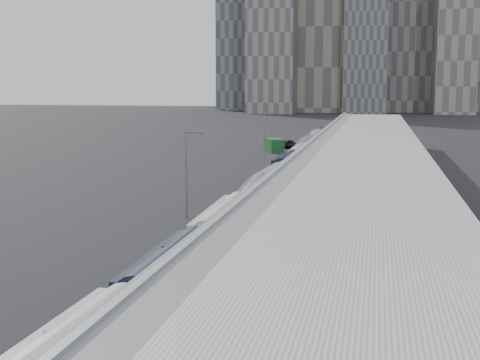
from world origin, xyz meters
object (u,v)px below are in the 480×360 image
(bus_2, at_px, (224,233))
(bus_4, at_px, (276,185))
(bus_1, at_px, (170,283))
(street_lamp_far, at_px, (266,133))
(bus_6, at_px, (300,159))
(bus_7, at_px, (307,150))
(shipping_container, at_px, (274,145))
(bus_3, at_px, (255,204))
(bus_9, at_px, (321,139))
(bus_5, at_px, (287,169))
(street_lamp_near, at_px, (188,168))
(suv, at_px, (290,144))
(bus_8, at_px, (317,143))

(bus_2, bearing_deg, bus_4, 88.47)
(bus_1, xyz_separation_m, street_lamp_far, (-6.80, 75.53, 3.49))
(bus_1, distance_m, bus_6, 67.88)
(bus_7, relative_size, shipping_container, 2.27)
(bus_6, bearing_deg, bus_3, -90.53)
(bus_1, height_order, bus_9, bus_9)
(bus_5, distance_m, bus_7, 26.12)
(bus_5, bearing_deg, bus_3, -87.80)
(bus_6, distance_m, street_lamp_near, 42.29)
(bus_1, distance_m, street_lamp_near, 27.21)
(street_lamp_near, height_order, street_lamp_far, street_lamp_near)
(bus_7, xyz_separation_m, street_lamp_far, (-6.42, -6.16, 3.38))
(bus_2, distance_m, bus_7, 68.25)
(bus_9, bearing_deg, bus_5, -95.32)
(bus_3, distance_m, suv, 76.64)
(bus_3, relative_size, bus_7, 0.97)
(bus_5, xyz_separation_m, street_lamp_far, (-6.45, 19.96, 3.49))
(bus_8, xyz_separation_m, bus_9, (-0.13, 12.02, -0.12))
(bus_4, bearing_deg, bus_5, 95.40)
(bus_6, distance_m, bus_9, 41.92)
(bus_5, xyz_separation_m, suv, (-5.85, 47.48, -0.72))
(bus_6, xyz_separation_m, street_lamp_far, (-6.89, 7.64, 3.43))
(bus_1, relative_size, suv, 2.13)
(suv, bearing_deg, bus_6, -98.58)
(bus_4, bearing_deg, bus_7, 93.79)
(bus_9, xyz_separation_m, street_lamp_far, (-6.68, -34.27, 3.44))
(bus_1, xyz_separation_m, bus_9, (-0.11, 109.80, 0.05))
(bus_7, bearing_deg, bus_8, 86.59)
(bus_6, bearing_deg, shipping_container, 106.41)
(bus_8, distance_m, shipping_container, 8.84)
(bus_1, distance_m, bus_3, 26.68)
(bus_9, height_order, shipping_container, bus_9)
(bus_8, xyz_separation_m, shipping_container, (-8.09, -3.55, -0.38))
(bus_6, relative_size, bus_8, 0.93)
(bus_7, xyz_separation_m, bus_9, (0.26, 28.11, -0.06))
(bus_1, xyz_separation_m, suv, (-6.19, 103.04, -0.73))
(bus_1, relative_size, bus_8, 0.90)
(suv, bearing_deg, bus_7, -93.48)
(bus_7, xyz_separation_m, suv, (-5.82, 21.36, -0.84))
(bus_9, height_order, street_lamp_near, street_lamp_near)
(shipping_container, height_order, suv, shipping_container)
(bus_3, relative_size, suv, 2.22)
(bus_5, relative_size, bus_8, 0.90)
(bus_6, bearing_deg, bus_2, -90.68)
(bus_4, distance_m, street_lamp_near, 15.53)
(bus_5, height_order, bus_8, bus_8)
(bus_5, bearing_deg, bus_1, -88.74)
(street_lamp_near, xyz_separation_m, street_lamp_far, (-0.45, 49.30, -0.03))
(bus_5, height_order, street_lamp_far, street_lamp_far)
(bus_3, distance_m, street_lamp_near, 7.52)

